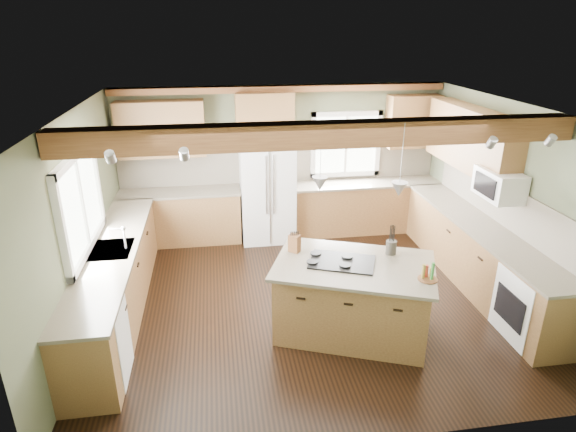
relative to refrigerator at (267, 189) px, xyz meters
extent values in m
plane|color=black|center=(0.30, -2.12, -0.90)|extent=(5.60, 5.60, 0.00)
plane|color=silver|center=(0.30, -2.12, 1.70)|extent=(5.60, 5.60, 0.00)
plane|color=#4A5139|center=(0.30, 0.38, 0.40)|extent=(5.60, 0.00, 5.60)
plane|color=#4A5139|center=(-2.50, -2.12, 0.40)|extent=(0.00, 5.00, 5.00)
plane|color=#4A5139|center=(3.10, -2.12, 0.40)|extent=(0.00, 5.00, 5.00)
cube|color=#502A16|center=(0.30, -2.92, 1.57)|extent=(5.55, 0.26, 0.26)
cube|color=#502A16|center=(0.30, 0.28, 1.64)|extent=(5.55, 0.20, 0.10)
cube|color=brown|center=(0.30, 0.36, 0.31)|extent=(5.58, 0.03, 0.58)
cube|color=brown|center=(3.08, -2.07, 0.31)|extent=(0.03, 3.70, 0.58)
cube|color=brown|center=(-1.49, 0.08, -0.46)|extent=(2.02, 0.60, 0.88)
cube|color=#4C4338|center=(-1.49, 0.08, 0.00)|extent=(2.06, 0.64, 0.04)
cube|color=brown|center=(1.79, 0.08, -0.46)|extent=(2.62, 0.60, 0.88)
cube|color=#4C4338|center=(1.79, 0.08, 0.00)|extent=(2.66, 0.64, 0.04)
cube|color=brown|center=(-2.20, -2.07, -0.46)|extent=(0.60, 3.70, 0.88)
cube|color=#4C4338|center=(-2.20, -2.07, 0.00)|extent=(0.64, 3.74, 0.04)
cube|color=brown|center=(2.80, -2.07, -0.46)|extent=(0.60, 3.70, 0.88)
cube|color=#4C4338|center=(2.80, -2.07, 0.00)|extent=(0.64, 3.74, 0.04)
cube|color=brown|center=(-1.69, 0.21, 1.05)|extent=(1.40, 0.35, 0.90)
cube|color=brown|center=(0.00, 0.21, 1.25)|extent=(0.96, 0.35, 0.70)
cube|color=brown|center=(2.92, -1.22, 1.05)|extent=(0.35, 2.20, 0.90)
cube|color=brown|center=(2.60, 0.21, 1.05)|extent=(0.90, 0.35, 0.90)
cube|color=white|center=(-2.48, -2.07, 0.65)|extent=(0.04, 1.60, 1.05)
cube|color=white|center=(1.45, 0.36, 0.65)|extent=(1.10, 0.04, 1.00)
cube|color=#262628|center=(-2.20, -2.07, 0.01)|extent=(0.50, 0.65, 0.03)
cylinder|color=#B2B2B7|center=(-2.02, -2.07, 0.15)|extent=(0.02, 0.02, 0.28)
cube|color=white|center=(-2.19, -3.37, -0.47)|extent=(0.60, 0.60, 0.84)
cube|color=white|center=(2.79, -3.37, -0.47)|extent=(0.60, 0.72, 0.84)
cube|color=white|center=(2.88, -2.17, 0.65)|extent=(0.40, 0.70, 0.38)
cone|color=#B2B2B7|center=(0.30, -2.76, 0.98)|extent=(0.18, 0.18, 0.16)
cone|color=#B2B2B7|center=(1.10, -3.08, 0.98)|extent=(0.18, 0.18, 0.16)
cube|color=white|center=(0.00, 0.00, 0.00)|extent=(0.90, 0.74, 1.80)
cube|color=brown|center=(0.70, -2.92, -0.46)|extent=(2.00, 1.63, 0.88)
cube|color=#4C4338|center=(0.70, -2.92, 0.00)|extent=(2.15, 1.78, 0.04)
cube|color=black|center=(0.57, -2.87, 0.03)|extent=(0.88, 0.74, 0.02)
cube|color=brown|center=(0.06, -2.48, 0.13)|extent=(0.17, 0.16, 0.22)
cylinder|color=#3D3730|center=(1.22, -2.72, 0.11)|extent=(0.18, 0.18, 0.17)
camera|label=1|loc=(-0.84, -7.77, 2.65)|focal=30.00mm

